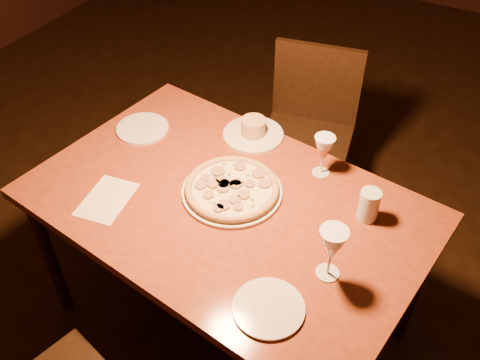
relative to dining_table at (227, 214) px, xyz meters
The scene contains 11 objects.
floor 0.74m from the dining_table, 48.84° to the left, with size 7.00×7.00×0.00m, color black.
dining_table is the anchor object (origin of this frame).
chair_far 0.86m from the dining_table, 92.48° to the left, with size 0.50×0.50×0.88m.
pizza_plate 0.10m from the dining_table, 96.37° to the left, with size 0.36×0.36×0.04m.
ramekin_saucer 0.40m from the dining_table, 104.35° to the left, with size 0.24×0.24×0.08m.
wine_glass_far 0.41m from the dining_table, 52.79° to the left, with size 0.08×0.08×0.17m, color #C66B52, non-canonical shape.
wine_glass_right 0.47m from the dining_table, 15.57° to the right, with size 0.09×0.09×0.19m, color #C66B52, non-canonical shape.
water_tumbler 0.50m from the dining_table, 20.14° to the left, with size 0.07×0.07×0.12m, color silver.
side_plate_left 0.55m from the dining_table, 159.15° to the left, with size 0.21×0.21×0.01m, color silver.
side_plate_near 0.47m from the dining_table, 44.50° to the right, with size 0.21×0.21×0.01m, color silver.
menu_card 0.43m from the dining_table, 152.23° to the right, with size 0.15×0.22×0.00m, color silver.
Camera 1 is at (0.48, -1.38, 2.06)m, focal length 40.00 mm.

